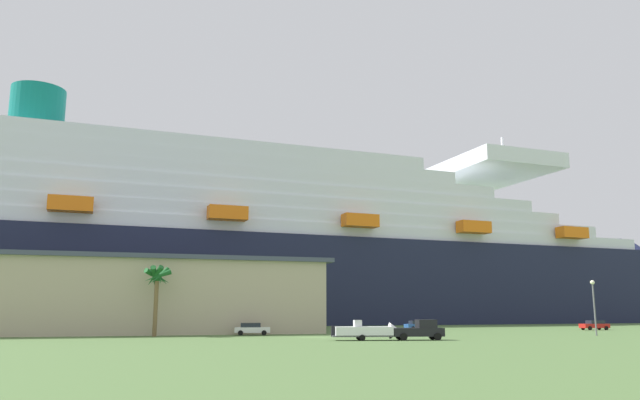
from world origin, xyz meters
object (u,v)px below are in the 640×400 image
(parked_car_blue_suv, at_px, (419,325))
(parked_car_red_hatchback, at_px, (595,325))
(cruise_ship, at_px, (215,251))
(parked_car_white_van, at_px, (252,329))
(pickup_truck, at_px, (419,330))
(small_boat_on_trailer, at_px, (370,331))
(palm_tree, at_px, (157,280))
(street_lamp, at_px, (594,299))

(parked_car_blue_suv, distance_m, parked_car_red_hatchback, 29.70)
(cruise_ship, relative_size, parked_car_white_van, 61.75)
(pickup_truck, bearing_deg, cruise_ship, 99.72)
(cruise_ship, bearing_deg, pickup_truck, -80.28)
(small_boat_on_trailer, xyz_separation_m, palm_tree, (-21.98, 17.26, 6.00))
(street_lamp, relative_size, parked_car_red_hatchback, 1.47)
(street_lamp, distance_m, parked_car_blue_suv, 29.65)
(street_lamp, bearing_deg, parked_car_white_van, 161.50)
(street_lamp, relative_size, parked_car_blue_suv, 1.48)
(cruise_ship, relative_size, parked_car_blue_suv, 62.87)
(small_boat_on_trailer, height_order, street_lamp, street_lamp)
(pickup_truck, bearing_deg, small_boat_on_trailer, 170.07)
(cruise_ship, bearing_deg, street_lamp, -60.90)
(parked_car_blue_suv, height_order, parked_car_red_hatchback, same)
(parked_car_red_hatchback, bearing_deg, street_lamp, -130.32)
(cruise_ship, distance_m, small_boat_on_trailer, 78.06)
(cruise_ship, height_order, street_lamp, cruise_ship)
(street_lamp, bearing_deg, parked_car_blue_suv, 114.26)
(small_boat_on_trailer, height_order, palm_tree, palm_tree)
(cruise_ship, height_order, small_boat_on_trailer, cruise_ship)
(cruise_ship, relative_size, palm_tree, 34.01)
(parked_car_blue_suv, bearing_deg, palm_tree, -162.83)
(pickup_truck, bearing_deg, palm_tree, 146.41)
(small_boat_on_trailer, distance_m, parked_car_white_van, 20.16)
(pickup_truck, height_order, parked_car_white_van, pickup_truck)
(palm_tree, relative_size, street_lamp, 1.25)
(palm_tree, xyz_separation_m, parked_car_red_hatchback, (71.35, 6.10, -6.12))
(cruise_ship, relative_size, street_lamp, 42.39)
(cruise_ship, xyz_separation_m, palm_tree, (-14.23, -58.81, -9.73))
(street_lamp, xyz_separation_m, parked_car_white_van, (-42.23, 14.13, -3.86))
(small_boat_on_trailer, relative_size, parked_car_white_van, 1.77)
(palm_tree, height_order, street_lamp, palm_tree)
(cruise_ship, xyz_separation_m, parked_car_white_van, (-1.89, -58.36, -15.85))
(street_lamp, bearing_deg, parked_car_red_hatchback, 49.68)
(pickup_truck, distance_m, street_lamp, 27.77)
(parked_car_white_van, bearing_deg, parked_car_blue_suv, 22.80)
(pickup_truck, distance_m, palm_tree, 33.44)
(palm_tree, xyz_separation_m, parked_car_blue_suv, (42.49, 13.12, -6.12))
(parked_car_white_van, relative_size, parked_car_red_hatchback, 1.01)
(street_lamp, bearing_deg, small_boat_on_trailer, -173.73)
(palm_tree, height_order, parked_car_red_hatchback, palm_tree)
(palm_tree, distance_m, parked_car_white_van, 13.78)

